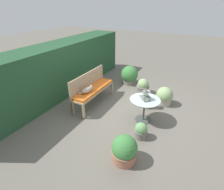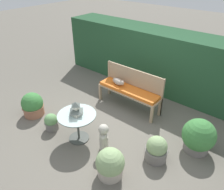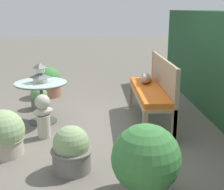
# 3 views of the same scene
# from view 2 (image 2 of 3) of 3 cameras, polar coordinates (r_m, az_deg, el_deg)

# --- Properties ---
(ground) EXTENTS (30.00, 30.00, 0.00)m
(ground) POSITION_cam_2_polar(r_m,az_deg,el_deg) (5.02, -0.97, -8.18)
(ground) COLOR #666056
(foliage_hedge_back) EXTENTS (6.40, 1.00, 1.65)m
(foliage_hedge_back) POSITION_cam_2_polar(r_m,az_deg,el_deg) (6.35, 13.33, 8.67)
(foliage_hedge_back) COLOR #234C2D
(foliage_hedge_back) RESTS_ON ground
(garden_bench) EXTENTS (1.65, 0.44, 0.54)m
(garden_bench) POSITION_cam_2_polar(r_m,az_deg,el_deg) (5.42, 4.41, 0.98)
(garden_bench) COLOR tan
(garden_bench) RESTS_ON ground
(bench_backrest) EXTENTS (1.65, 0.06, 0.98)m
(bench_backrest) POSITION_cam_2_polar(r_m,az_deg,el_deg) (5.44, 5.74, 4.08)
(bench_backrest) COLOR tan
(bench_backrest) RESTS_ON ground
(cat) EXTENTS (0.44, 0.27, 0.21)m
(cat) POSITION_cam_2_polar(r_m,az_deg,el_deg) (5.50, 1.64, 3.51)
(cat) COLOR #A89989
(cat) RESTS_ON garden_bench
(patio_table) EXTENTS (0.77, 0.77, 0.63)m
(patio_table) POSITION_cam_2_polar(r_m,az_deg,el_deg) (4.45, -9.08, -6.41)
(patio_table) COLOR #424742
(patio_table) RESTS_ON ground
(pagoda_birdhouse) EXTENTS (0.26, 0.26, 0.29)m
(pagoda_birdhouse) POSITION_cam_2_polar(r_m,az_deg,el_deg) (4.30, -9.36, -3.71)
(pagoda_birdhouse) COLOR silver
(pagoda_birdhouse) RESTS_ON patio_table
(garden_bust) EXTENTS (0.29, 0.32, 0.60)m
(garden_bust) POSITION_cam_2_polar(r_m,az_deg,el_deg) (4.28, -2.19, -10.71)
(garden_bust) COLOR #B7B2A3
(garden_bust) RESTS_ON ground
(potted_plant_table_far) EXTENTS (0.45, 0.45, 0.51)m
(potted_plant_table_far) POSITION_cam_2_polar(r_m,az_deg,el_deg) (4.25, 11.52, -13.73)
(potted_plant_table_far) COLOR slate
(potted_plant_table_far) RESTS_ON ground
(potted_plant_bench_right) EXTENTS (0.31, 0.31, 0.39)m
(potted_plant_bench_right) POSITION_cam_2_polar(r_m,az_deg,el_deg) (5.01, -15.56, -6.83)
(potted_plant_bench_right) COLOR slate
(potted_plant_bench_right) RESTS_ON ground
(potted_plant_patio_mid) EXTENTS (0.51, 0.51, 0.58)m
(potted_plant_patio_mid) POSITION_cam_2_polar(r_m,az_deg,el_deg) (5.56, -20.02, -2.52)
(potted_plant_patio_mid) COLOR #9E664C
(potted_plant_patio_mid) RESTS_ON ground
(potted_plant_bench_left) EXTENTS (0.50, 0.50, 0.56)m
(potted_plant_bench_left) POSITION_cam_2_polar(r_m,az_deg,el_deg) (3.90, -0.48, -17.63)
(potted_plant_bench_left) COLOR #ADA393
(potted_plant_bench_left) RESTS_ON ground
(potted_plant_path_edge) EXTENTS (0.64, 0.64, 0.70)m
(potted_plant_path_edge) POSITION_cam_2_polar(r_m,az_deg,el_deg) (4.58, 21.63, -10.11)
(potted_plant_path_edge) COLOR slate
(potted_plant_path_edge) RESTS_ON ground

